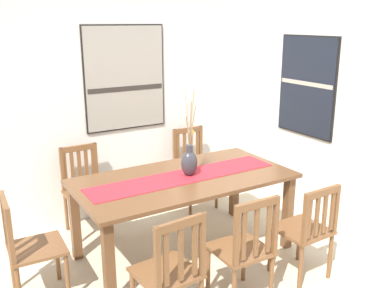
% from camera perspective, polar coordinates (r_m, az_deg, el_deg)
% --- Properties ---
extents(ground_plane, '(6.40, 6.40, 0.03)m').
position_cam_1_polar(ground_plane, '(3.86, 2.09, -18.41)').
color(ground_plane, beige).
extents(wall_back, '(6.40, 0.12, 2.70)m').
position_cam_1_polar(wall_back, '(4.91, -9.82, 6.21)').
color(wall_back, silver).
rests_on(wall_back, ground_plane).
extents(wall_side, '(0.12, 6.40, 2.70)m').
position_cam_1_polar(wall_side, '(4.56, 22.25, 4.51)').
color(wall_side, silver).
rests_on(wall_side, ground_plane).
extents(dining_table, '(1.99, 1.03, 0.77)m').
position_cam_1_polar(dining_table, '(4.03, -1.08, -5.67)').
color(dining_table, brown).
rests_on(dining_table, ground_plane).
extents(table_runner, '(1.83, 0.36, 0.01)m').
position_cam_1_polar(table_runner, '(4.00, -1.08, -4.32)').
color(table_runner, '#B7232D').
rests_on(table_runner, dining_table).
extents(centerpiece_vase, '(0.19, 0.25, 0.80)m').
position_cam_1_polar(centerpiece_vase, '(3.98, -0.34, -2.14)').
color(centerpiece_vase, '#333338').
rests_on(centerpiece_vase, dining_table).
extents(chair_0, '(0.44, 0.44, 0.89)m').
position_cam_1_polar(chair_0, '(3.69, -20.69, -12.56)').
color(chair_0, brown).
rests_on(chair_0, ground_plane).
extents(chair_1, '(0.43, 0.43, 0.93)m').
position_cam_1_polar(chair_1, '(5.17, 0.16, -3.00)').
color(chair_1, brown).
rests_on(chair_1, ground_plane).
extents(chair_2, '(0.43, 0.43, 0.92)m').
position_cam_1_polar(chair_2, '(3.45, 6.95, -13.51)').
color(chair_2, brown).
rests_on(chair_2, ground_plane).
extents(chair_3, '(0.43, 0.43, 0.87)m').
position_cam_1_polar(chair_3, '(3.85, 14.91, -10.81)').
color(chair_3, brown).
rests_on(chair_3, ground_plane).
extents(chair_4, '(0.45, 0.45, 0.92)m').
position_cam_1_polar(chair_4, '(3.15, -2.89, -16.48)').
color(chair_4, brown).
rests_on(chair_4, ground_plane).
extents(chair_5, '(0.42, 0.42, 0.91)m').
position_cam_1_polar(chair_5, '(4.66, -14.00, -5.68)').
color(chair_5, brown).
rests_on(chair_5, ground_plane).
extents(painting_on_back_wall, '(0.93, 0.05, 1.14)m').
position_cam_1_polar(painting_on_back_wall, '(4.85, -8.84, 8.60)').
color(painting_on_back_wall, black).
extents(painting_on_side_wall, '(0.05, 0.82, 1.10)m').
position_cam_1_polar(painting_on_side_wall, '(4.98, 14.95, 7.38)').
color(painting_on_side_wall, black).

